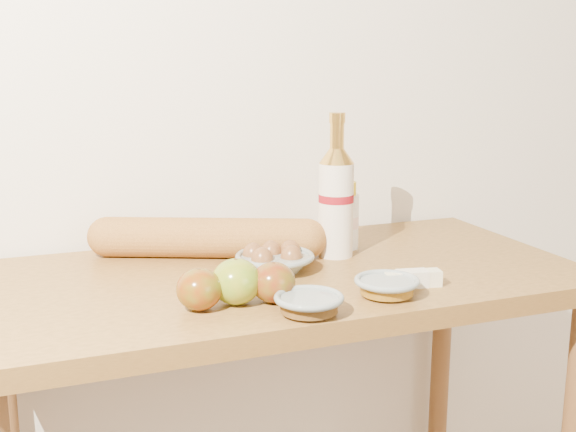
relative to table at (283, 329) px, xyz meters
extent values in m
cube|color=white|center=(0.00, 0.33, 0.52)|extent=(3.50, 0.02, 2.60)
cube|color=#A17234|center=(0.00, 0.00, 0.10)|extent=(1.20, 0.60, 0.04)
cylinder|color=brown|center=(0.55, 0.25, -0.35)|extent=(0.05, 0.05, 0.86)
cylinder|color=#F2E5CD|center=(0.15, 0.07, 0.22)|extent=(0.10, 0.10, 0.20)
cylinder|color=maroon|center=(0.15, 0.07, 0.25)|extent=(0.10, 0.10, 0.02)
cone|color=gold|center=(0.15, 0.07, 0.34)|extent=(0.10, 0.10, 0.03)
cylinder|color=gold|center=(0.15, 0.07, 0.38)|extent=(0.04, 0.04, 0.05)
cylinder|color=gold|center=(0.15, 0.07, 0.42)|extent=(0.04, 0.04, 0.02)
cylinder|color=white|center=(0.19, 0.12, 0.18)|extent=(0.08, 0.08, 0.12)
cylinder|color=#FBD7D2|center=(0.19, 0.12, 0.18)|extent=(0.08, 0.08, 0.03)
cylinder|color=yellow|center=(0.19, 0.12, 0.26)|extent=(0.07, 0.07, 0.03)
torus|color=gray|center=(-0.02, 0.00, 0.15)|extent=(0.17, 0.17, 0.01)
ellipsoid|color=brown|center=(-0.05, -0.01, 0.15)|extent=(0.05, 0.05, 0.06)
ellipsoid|color=brown|center=(0.01, -0.01, 0.15)|extent=(0.05, 0.05, 0.06)
ellipsoid|color=brown|center=(-0.01, 0.03, 0.15)|extent=(0.05, 0.05, 0.06)
ellipsoid|color=brown|center=(-0.05, 0.03, 0.15)|extent=(0.05, 0.05, 0.06)
ellipsoid|color=brown|center=(0.03, 0.02, 0.15)|extent=(0.05, 0.05, 0.06)
cylinder|color=#BD8039|center=(-0.12, 0.16, 0.17)|extent=(0.43, 0.25, 0.09)
sphere|color=#BD8039|center=(-0.31, 0.24, 0.17)|extent=(0.11, 0.11, 0.09)
sphere|color=#BD8039|center=(0.08, 0.07, 0.17)|extent=(0.11, 0.11, 0.09)
ellipsoid|color=#9C8F1F|center=(-0.14, -0.16, 0.16)|extent=(0.11, 0.11, 0.08)
cylinder|color=#4E341A|center=(-0.14, -0.16, 0.20)|extent=(0.01, 0.01, 0.01)
ellipsoid|color=#991008|center=(-0.21, -0.16, 0.16)|extent=(0.10, 0.10, 0.07)
cylinder|color=#533A1B|center=(-0.21, -0.16, 0.19)|extent=(0.01, 0.01, 0.01)
ellipsoid|color=maroon|center=(-0.08, -0.17, 0.16)|extent=(0.10, 0.10, 0.07)
cylinder|color=#4C2E19|center=(-0.08, -0.17, 0.19)|extent=(0.01, 0.01, 0.01)
torus|color=gray|center=(-0.05, -0.25, 0.15)|extent=(0.15, 0.15, 0.01)
cylinder|color=brown|center=(-0.05, -0.25, 0.14)|extent=(0.12, 0.12, 0.02)
torus|color=gray|center=(0.12, -0.21, 0.15)|extent=(0.15, 0.15, 0.01)
cylinder|color=brown|center=(0.12, -0.21, 0.14)|extent=(0.12, 0.12, 0.02)
cube|color=#EEE9B8|center=(0.19, -0.18, 0.14)|extent=(0.11, 0.05, 0.03)
cube|color=#EBE3C8|center=(0.19, -0.18, 0.14)|extent=(0.06, 0.04, 0.03)
camera|label=1|loc=(-0.49, -1.31, 0.55)|focal=45.00mm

